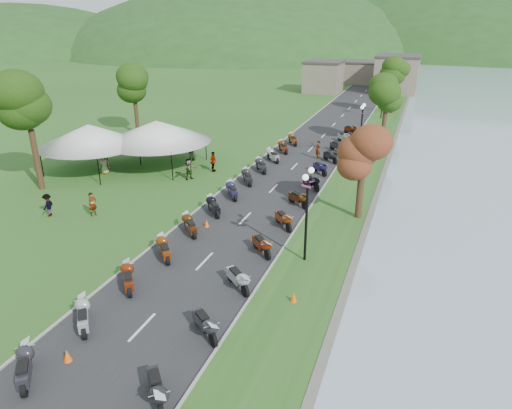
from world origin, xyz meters
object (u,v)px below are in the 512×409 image
(pedestrian_b, at_px, (192,160))
(pedestrian_c, at_px, (50,216))
(pedestrian_a, at_px, (94,215))
(vendor_tent_main, at_px, (158,144))

(pedestrian_b, bearing_deg, pedestrian_c, 92.93)
(pedestrian_a, bearing_deg, vendor_tent_main, 29.62)
(pedestrian_b, bearing_deg, vendor_tent_main, 68.56)
(pedestrian_c, bearing_deg, vendor_tent_main, 164.93)
(vendor_tent_main, bearing_deg, pedestrian_c, -94.83)
(pedestrian_a, distance_m, pedestrian_b, 13.69)
(vendor_tent_main, xyz_separation_m, pedestrian_c, (-1.03, -12.14, -2.00))
(vendor_tent_main, height_order, pedestrian_b, vendor_tent_main)
(pedestrian_a, xyz_separation_m, pedestrian_b, (0.15, 13.69, 0.00))
(vendor_tent_main, relative_size, pedestrian_c, 4.03)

